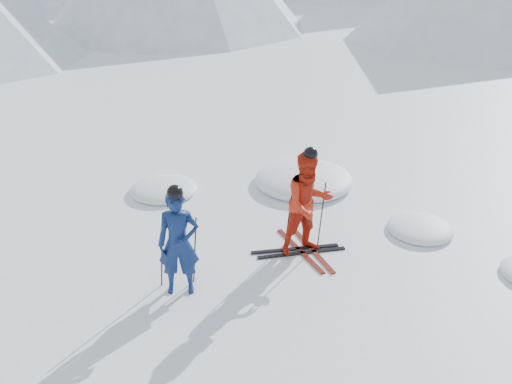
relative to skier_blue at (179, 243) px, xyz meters
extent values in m
plane|color=white|center=(3.49, 0.89, -0.93)|extent=(160.00, 160.00, 0.00)
imported|color=navy|center=(0.00, 0.00, 0.00)|extent=(0.70, 0.48, 1.86)
imported|color=#B7210E|center=(2.34, 0.99, 0.07)|extent=(1.15, 1.00, 2.00)
cylinder|color=black|center=(-0.30, 0.15, -0.31)|extent=(0.12, 0.09, 1.24)
cylinder|color=black|center=(0.25, 0.25, -0.31)|extent=(0.12, 0.07, 1.24)
cylinder|color=black|center=(2.04, 1.24, -0.26)|extent=(0.13, 0.10, 1.33)
cylinder|color=black|center=(2.64, 1.14, -0.26)|extent=(0.13, 0.09, 1.33)
cube|color=black|center=(2.22, 0.99, -0.92)|extent=(0.63, 1.64, 0.03)
cube|color=black|center=(2.46, 0.99, -0.92)|extent=(0.52, 1.67, 0.03)
cube|color=black|center=(2.14, 1.05, -0.92)|extent=(1.70, 0.19, 0.03)
cube|color=black|center=(2.24, 0.90, -0.92)|extent=(1.70, 0.24, 0.03)
ellipsoid|color=white|center=(-0.44, 3.87, -0.93)|extent=(1.56, 1.56, 0.34)
ellipsoid|color=white|center=(4.77, 1.46, -0.93)|extent=(1.32, 1.32, 0.29)
ellipsoid|color=white|center=(2.87, 3.95, -0.93)|extent=(2.35, 2.35, 0.52)
camera|label=1|loc=(0.40, -7.61, 4.60)|focal=38.00mm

